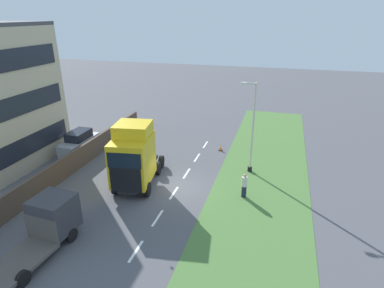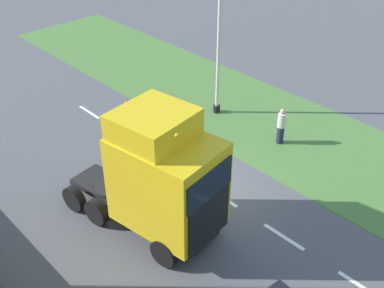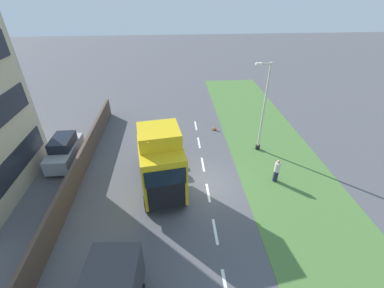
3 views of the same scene
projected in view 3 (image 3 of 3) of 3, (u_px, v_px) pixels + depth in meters
name	position (u px, v px, depth m)	size (l,w,h in m)	color
ground_plane	(206.00, 184.00, 18.19)	(120.00, 120.00, 0.00)	#515156
grass_verge	(289.00, 180.00, 18.56)	(7.00, 44.00, 0.01)	#4C7538
lane_markings	(205.00, 177.00, 18.77)	(0.16, 17.80, 0.00)	white
boundary_wall	(73.00, 181.00, 17.15)	(0.25, 24.00, 1.74)	#4C3D33
lorry_cab	(162.00, 166.00, 15.90)	(3.48, 6.61, 5.09)	black
parked_car	(65.00, 151.00, 19.88)	(1.83, 4.25, 2.15)	#9EA3A8
lamp_post	(262.00, 114.00, 20.14)	(1.30, 0.36, 7.34)	black
pedestrian	(277.00, 171.00, 17.99)	(0.39, 0.39, 1.82)	#1E233D
traffic_cone_lead	(214.00, 127.00, 24.61)	(0.36, 0.36, 0.58)	black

